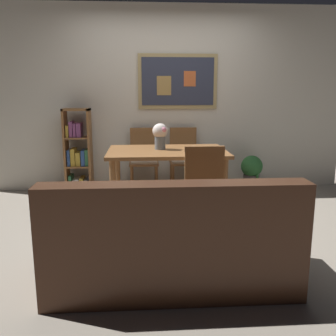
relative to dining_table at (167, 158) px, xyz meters
name	(u,v)px	position (x,y,z in m)	size (l,w,h in m)	color
ground_plane	(176,224)	(0.06, -0.56, -0.64)	(12.00, 12.00, 0.00)	gray
wall_back_with_painting	(166,99)	(0.06, 1.04, 0.67)	(5.20, 0.14, 2.60)	silver
dining_table	(167,158)	(0.00, 0.00, 0.00)	(1.41, 0.93, 0.73)	brown
dining_chair_far_right	(184,155)	(0.29, 0.79, -0.10)	(0.40, 0.41, 0.91)	brown
dining_chair_near_right	(202,182)	(0.30, -0.81, -0.10)	(0.40, 0.41, 0.91)	brown
dining_chair_far_left	(144,155)	(-0.28, 0.78, -0.10)	(0.40, 0.41, 0.91)	brown
leather_couch	(171,244)	(-0.09, -1.79, -0.32)	(1.80, 0.84, 0.84)	#472819
bookshelf	(79,157)	(-1.18, 0.78, -0.11)	(0.36, 0.28, 1.19)	brown
potted_ivy	(252,172)	(1.25, 0.67, -0.34)	(0.30, 0.30, 0.54)	#4C4742
flower_vase	(160,134)	(-0.08, 0.08, 0.28)	(0.19, 0.20, 0.31)	slate
tv_remote	(194,147)	(0.34, 0.12, 0.11)	(0.07, 0.16, 0.02)	black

